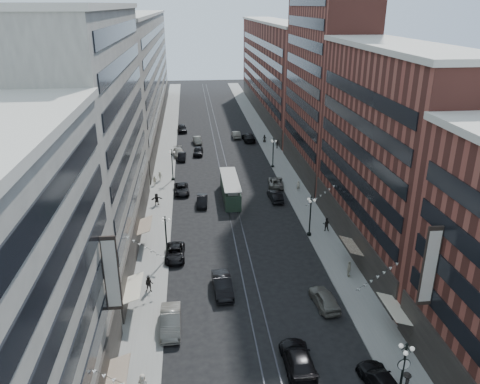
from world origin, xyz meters
name	(u,v)px	position (x,y,z in m)	size (l,w,h in m)	color
ground	(224,169)	(0.00, 60.00, 0.00)	(220.00, 220.00, 0.00)	black
sidewalk_west	(166,155)	(-11.00, 70.00, 0.07)	(4.00, 180.00, 0.15)	gray
sidewalk_east	(273,151)	(11.00, 70.00, 0.07)	(4.00, 180.00, 0.15)	gray
rail_west	(217,153)	(-0.70, 70.00, 0.01)	(0.12, 180.00, 0.02)	#2D2D33
rail_east	(224,153)	(0.70, 70.00, 0.01)	(0.12, 180.00, 0.02)	#2D2D33
building_west_mid	(95,137)	(-17.00, 33.00, 14.00)	(8.00, 36.00, 28.00)	#A49F91
building_west_far	(142,73)	(-17.00, 96.00, 13.00)	(8.00, 90.00, 26.00)	#A49F91
building_east_mid	(389,157)	(17.00, 28.00, 12.00)	(8.00, 30.00, 24.00)	brown
building_east_tower	(327,53)	(17.00, 56.00, 21.00)	(8.00, 26.00, 42.00)	brown
building_east_far	(274,70)	(17.00, 105.00, 12.00)	(8.00, 72.00, 24.00)	brown
lamppost_sw_far	(166,236)	(-9.20, 28.00, 3.10)	(1.03, 1.14, 5.52)	black
lamppost_sw_mid	(172,164)	(-9.20, 55.00, 3.10)	(1.03, 1.14, 5.52)	black
lamppost_se_near	(403,370)	(9.20, 4.00, 3.22)	(1.08, 1.14, 5.52)	black
lamppost_se_far	(310,215)	(9.20, 32.00, 3.10)	(1.03, 1.14, 5.52)	black
lamppost_se_mid	(273,152)	(9.20, 60.00, 3.10)	(1.03, 1.14, 5.52)	black
streetcar	(230,189)	(0.00, 46.27, 1.46)	(2.53, 11.45, 3.17)	#253A2A
car_1	(171,321)	(-8.40, 14.75, 0.88)	(1.85, 5.32, 1.75)	#65635A
car_2	(175,253)	(-8.27, 28.11, 0.70)	(2.32, 5.03, 1.40)	black
car_3	(382,382)	(8.40, 5.40, 0.80)	(2.23, 5.48, 1.59)	black
car_4	(325,299)	(6.98, 16.80, 0.83)	(1.97, 4.89, 1.67)	#68665C
car_5	(222,285)	(-3.11, 20.31, 0.88)	(1.87, 5.37, 1.77)	black
car_6	(298,359)	(2.37, 8.54, 0.86)	(2.40, 5.90, 1.71)	black
pedestrian_1	(143,384)	(-10.30, 6.92, 1.06)	(0.89, 0.48, 1.82)	#C0B49F
pedestrian_2	(149,284)	(-10.82, 21.01, 1.06)	(0.89, 0.49, 1.83)	black
pedestrian_3	(406,382)	(10.12, 4.86, 1.10)	(1.23, 0.51, 1.90)	black
pedestrian_4	(349,269)	(11.12, 21.62, 1.11)	(1.13, 0.51, 1.93)	#ADA78F
car_7	(182,189)	(-7.67, 48.99, 0.70)	(2.31, 5.02, 1.39)	black
car_8	(179,153)	(-8.40, 68.94, 0.76)	(2.12, 5.21, 1.51)	gray
car_9	(182,128)	(-7.84, 88.38, 0.86)	(2.04, 5.06, 1.73)	black
car_10	(275,196)	(6.87, 44.38, 0.79)	(1.67, 4.79, 1.58)	black
car_11	(276,182)	(8.04, 50.52, 0.72)	(2.38, 5.16, 1.43)	#69655D
car_12	(249,137)	(6.99, 78.66, 0.89)	(2.49, 6.11, 1.77)	black
car_13	(198,151)	(-4.47, 69.50, 0.79)	(1.87, 4.66, 1.59)	black
car_14	(236,134)	(4.50, 81.65, 0.79)	(1.67, 4.79, 1.58)	slate
pedestrian_5	(157,199)	(-11.35, 44.28, 1.07)	(1.70, 0.49, 1.84)	black
pedestrian_6	(155,181)	(-12.18, 52.76, 0.95)	(0.94, 0.43, 1.60)	beige
pedestrian_7	(326,224)	(11.77, 33.11, 1.07)	(0.90, 0.49, 1.85)	black
pedestrian_8	(298,186)	(11.25, 47.70, 0.99)	(0.62, 0.40, 1.69)	#B3AB95
pedestrian_9	(277,144)	(12.24, 71.89, 1.09)	(1.22, 0.50, 1.88)	black
car_extra_0	(197,140)	(-4.47, 77.90, 0.74)	(1.56, 4.48, 1.48)	#67655B
car_extra_1	(182,156)	(-7.73, 66.49, 0.71)	(1.49, 4.28, 1.41)	black
car_extra_2	(202,201)	(-4.50, 43.74, 0.73)	(1.55, 4.44, 1.46)	black
pedestrian_extra_0	(264,138)	(10.29, 76.90, 0.98)	(0.81, 0.44, 1.66)	black
pedestrian_extra_1	(160,176)	(-11.41, 54.82, 0.98)	(1.08, 0.44, 1.67)	beige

